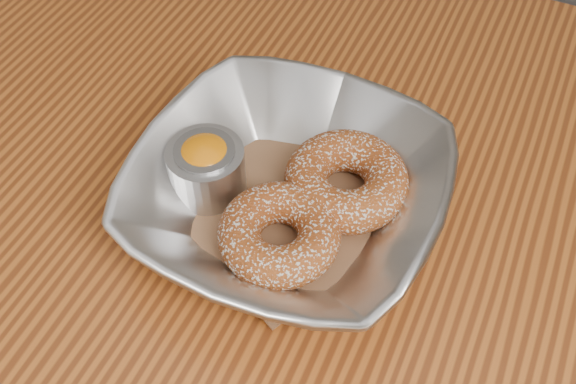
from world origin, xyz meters
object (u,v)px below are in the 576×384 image
at_px(table, 311,328).
at_px(donut_back, 346,180).
at_px(ramekin, 206,167).
at_px(serving_bowl, 288,193).
at_px(donut_front, 279,234).

relative_size(table, donut_back, 12.68).
bearing_deg(ramekin, donut_back, 20.01).
distance_m(serving_bowl, donut_back, 0.05).
distance_m(table, donut_front, 0.13).
relative_size(table, ramekin, 20.29).
relative_size(table, serving_bowl, 5.21).
xyz_separation_m(table, ramekin, (-0.10, 0.03, 0.13)).
height_order(table, ramekin, ramekin).
relative_size(table, donut_front, 13.55).
bearing_deg(ramekin, table, -14.71).
bearing_deg(serving_bowl, donut_back, 41.94).
bearing_deg(donut_front, table, 4.49).
bearing_deg(serving_bowl, table, -41.42).
height_order(donut_back, donut_front, donut_back).
bearing_deg(donut_front, serving_bowl, 104.19).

